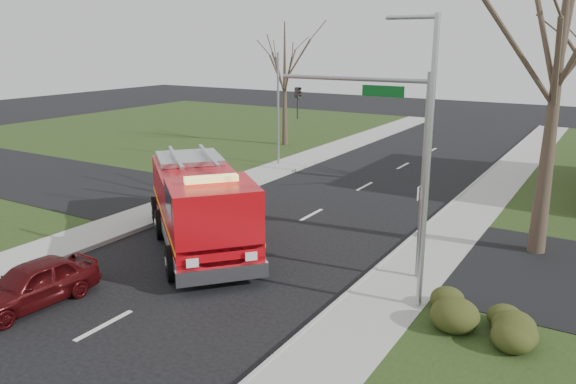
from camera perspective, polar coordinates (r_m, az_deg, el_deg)
The scene contains 11 objects.
ground at distance 20.87m, azimuth -5.66°, elevation -6.59°, with size 120.00×120.00×0.00m, color black.
sidewalk_right at distance 18.09m, azimuth 10.55°, elevation -10.07°, with size 2.40×80.00×0.15m, color #9F9E99.
sidewalk_left at distance 24.86m, azimuth -17.22°, elevation -3.41°, with size 2.40×80.00×0.15m, color #9F9E99.
hedge_corner at distance 16.33m, azimuth 18.73°, elevation -11.59°, with size 2.80×2.00×0.90m, color #2E3714.
bare_tree_near at distance 21.55m, azimuth 25.95°, elevation 12.91°, with size 6.00×6.00×12.00m.
bare_tree_left at distance 41.62m, azimuth -0.33°, elevation 12.23°, with size 4.50×4.50×9.00m.
traffic_signal_mast at distance 18.39m, azimuth 10.03°, elevation 5.55°, with size 5.29×0.18×6.80m.
streetlight_pole at distance 15.94m, azimuth 13.83°, elevation 3.29°, with size 1.48×0.16×8.40m.
utility_pole_far at distance 35.04m, azimuth -1.01°, elevation 8.28°, with size 0.14×0.14×7.00m, color gray.
fire_engine at distance 21.49m, azimuth -8.85°, elevation -1.65°, with size 8.30×7.80×3.43m.
parked_car_maroon at distance 18.61m, azimuth -24.56°, elevation -8.49°, with size 1.61×4.00×1.36m, color #450B0D.
Camera 1 is at (11.73, -15.43, 7.72)m, focal length 35.00 mm.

